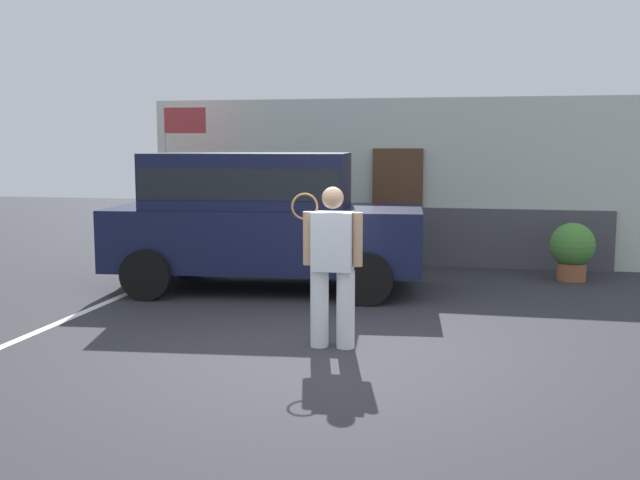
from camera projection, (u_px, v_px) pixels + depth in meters
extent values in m
plane|color=#2D2D33|center=(324.00, 355.00, 7.87)|extent=(40.00, 40.00, 0.00)
cube|color=silver|center=(92.00, 308.00, 10.05)|extent=(0.12, 4.40, 0.01)
cube|color=silver|center=(394.00, 182.00, 13.70)|extent=(9.08, 0.30, 2.99)
cube|color=#4C4C51|center=(392.00, 236.00, 13.63)|extent=(7.63, 0.10, 1.05)
cube|color=brown|center=(397.00, 207.00, 13.52)|extent=(0.90, 0.06, 2.10)
cube|color=#141938|center=(267.00, 237.00, 11.29)|extent=(4.77, 2.35, 0.90)
cube|color=#141938|center=(250.00, 180.00, 11.21)|extent=(3.06, 2.04, 0.80)
cube|color=black|center=(250.00, 181.00, 11.21)|extent=(3.01, 2.06, 0.44)
cylinder|color=black|center=(373.00, 258.00, 12.11)|extent=(0.74, 0.33, 0.72)
cylinder|color=black|center=(367.00, 279.00, 10.24)|extent=(0.74, 0.33, 0.72)
cylinder|color=black|center=(186.00, 255.00, 12.46)|extent=(0.74, 0.33, 0.72)
cylinder|color=black|center=(147.00, 274.00, 10.59)|extent=(0.74, 0.33, 0.72)
cylinder|color=white|center=(346.00, 309.00, 8.09)|extent=(0.20, 0.20, 0.84)
cylinder|color=white|center=(319.00, 308.00, 8.14)|extent=(0.20, 0.20, 0.84)
cube|color=silver|center=(333.00, 241.00, 8.02)|extent=(0.44, 0.28, 0.63)
sphere|color=tan|center=(333.00, 198.00, 7.96)|extent=(0.23, 0.23, 0.23)
cylinder|color=tan|center=(358.00, 239.00, 7.96)|extent=(0.11, 0.11, 0.57)
cylinder|color=tan|center=(308.00, 238.00, 8.07)|extent=(0.11, 0.11, 0.57)
torus|color=olive|center=(305.00, 206.00, 8.08)|extent=(0.29, 0.11, 0.29)
cylinder|color=olive|center=(305.00, 228.00, 8.11)|extent=(0.03, 0.03, 0.20)
cylinder|color=#9E5638|center=(571.00, 272.00, 12.10)|extent=(0.45, 0.45, 0.28)
sphere|color=#4C8C38|center=(573.00, 245.00, 12.04)|extent=(0.71, 0.71, 0.71)
cylinder|color=silver|center=(166.00, 185.00, 13.58)|extent=(0.05, 0.05, 2.87)
cube|color=#B23838|center=(185.00, 120.00, 13.35)|extent=(0.75, 0.10, 0.45)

